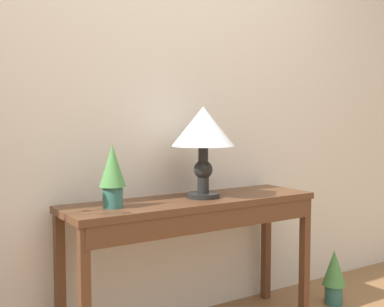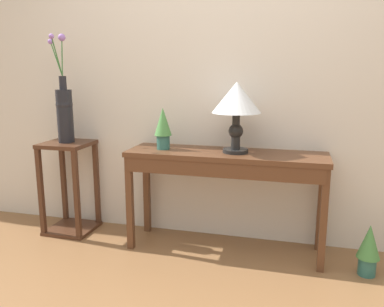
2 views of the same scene
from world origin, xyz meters
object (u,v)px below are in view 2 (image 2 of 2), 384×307
at_px(console_table, 225,166).
at_px(flower_vase_tall, 65,110).
at_px(potted_plant_floor, 369,248).
at_px(potted_plant_on_console, 163,126).
at_px(table_lamp, 237,102).
at_px(pedestal_stand_left, 70,187).

relative_size(console_table, flower_vase_tall, 1.70).
height_order(flower_vase_tall, potted_plant_floor, flower_vase_tall).
height_order(potted_plant_on_console, flower_vase_tall, flower_vase_tall).
bearing_deg(table_lamp, flower_vase_tall, 179.17).
bearing_deg(flower_vase_tall, potted_plant_floor, -4.14).
bearing_deg(console_table, flower_vase_tall, 178.01).
xyz_separation_m(pedestal_stand_left, potted_plant_floor, (2.20, -0.16, -0.18)).
bearing_deg(flower_vase_tall, potted_plant_on_console, -1.98).
relative_size(potted_plant_on_console, pedestal_stand_left, 0.41).
xyz_separation_m(pedestal_stand_left, flower_vase_tall, (-0.00, 0.00, 0.62)).
relative_size(table_lamp, potted_plant_floor, 1.42).
bearing_deg(pedestal_stand_left, console_table, -1.99).
relative_size(table_lamp, potted_plant_on_console, 1.61).
bearing_deg(console_table, table_lamp, 20.35).
relative_size(pedestal_stand_left, potted_plant_floor, 2.15).
bearing_deg(console_table, potted_plant_on_console, 178.00).
bearing_deg(potted_plant_floor, flower_vase_tall, 175.86).
height_order(console_table, flower_vase_tall, flower_vase_tall).
xyz_separation_m(console_table, pedestal_stand_left, (-1.26, 0.04, -0.26)).
bearing_deg(potted_plant_on_console, potted_plant_floor, -5.38).
height_order(table_lamp, pedestal_stand_left, table_lamp).
relative_size(table_lamp, pedestal_stand_left, 0.66).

